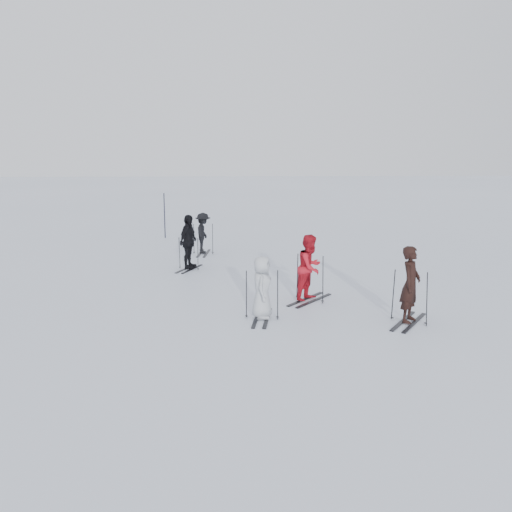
{
  "coord_description": "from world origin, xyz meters",
  "views": [
    {
      "loc": [
        -0.55,
        -15.33,
        4.23
      ],
      "look_at": [
        0.0,
        1.0,
        1.0
      ],
      "focal_mm": 40.0,
      "sensor_mm": 36.0,
      "label": 1
    }
  ],
  "objects": [
    {
      "name": "skier_grey",
      "position": [
        0.05,
        -1.87,
        0.77
      ],
      "size": [
        0.59,
        0.81,
        1.53
      ],
      "primitive_type": "imported",
      "rotation": [
        0.0,
        0.0,
        1.43
      ],
      "color": "#AEB3B8",
      "rests_on": "ground"
    },
    {
      "name": "skis_uphill_left",
      "position": [
        -2.21,
        3.81,
        0.57
      ],
      "size": [
        1.75,
        1.34,
        1.13
      ],
      "primitive_type": null,
      "rotation": [
        0.0,
        0.0,
        1.19
      ],
      "color": "black",
      "rests_on": "ground"
    },
    {
      "name": "ground",
      "position": [
        0.0,
        0.0,
        0.0
      ],
      "size": [
        120.0,
        120.0,
        0.0
      ],
      "primitive_type": "plane",
      "color": "silver",
      "rests_on": "ground"
    },
    {
      "name": "piste_marker",
      "position": [
        -3.84,
        10.49,
        1.02
      ],
      "size": [
        0.06,
        0.06,
        2.03
      ],
      "primitive_type": "cylinder",
      "rotation": [
        0.0,
        0.0,
        0.39
      ],
      "color": "black",
      "rests_on": "ground"
    },
    {
      "name": "skis_grey",
      "position": [
        0.05,
        -1.87,
        0.63
      ],
      "size": [
        1.83,
        1.14,
        1.25
      ],
      "primitive_type": null,
      "rotation": [
        0.0,
        0.0,
        1.43
      ],
      "color": "black",
      "rests_on": "ground"
    },
    {
      "name": "skis_uphill_far",
      "position": [
        -1.87,
        6.6,
        0.61
      ],
      "size": [
        1.73,
        1.02,
        1.21
      ],
      "primitive_type": null,
      "rotation": [
        0.0,
        0.0,
        1.49
      ],
      "color": "black",
      "rests_on": "ground"
    },
    {
      "name": "skier_uphill_far",
      "position": [
        -1.87,
        6.6,
        0.79
      ],
      "size": [
        0.67,
        1.06,
        1.58
      ],
      "primitive_type": "imported",
      "rotation": [
        0.0,
        0.0,
        1.49
      ],
      "color": "black",
      "rests_on": "ground"
    },
    {
      "name": "skier_uphill_left",
      "position": [
        -2.21,
        3.81,
        0.92
      ],
      "size": [
        0.82,
        1.17,
        1.85
      ],
      "primitive_type": "imported",
      "rotation": [
        0.0,
        0.0,
        1.19
      ],
      "color": "black",
      "rests_on": "ground"
    },
    {
      "name": "skis_red",
      "position": [
        1.43,
        -0.28,
        0.66
      ],
      "size": [
        2.02,
        1.88,
        1.32
      ],
      "primitive_type": null,
      "rotation": [
        0.0,
        0.0,
        0.9
      ],
      "color": "black",
      "rests_on": "ground"
    },
    {
      "name": "skis_near_dark",
      "position": [
        3.57,
        -2.32,
        0.66
      ],
      "size": [
        2.04,
        1.79,
        1.32
      ],
      "primitive_type": null,
      "rotation": [
        0.0,
        0.0,
        1.0
      ],
      "color": "black",
      "rests_on": "ground"
    },
    {
      "name": "skier_near_dark",
      "position": [
        3.57,
        -2.32,
        0.92
      ],
      "size": [
        0.73,
        0.8,
        1.83
      ],
      "primitive_type": "imported",
      "rotation": [
        0.0,
        0.0,
        1.0
      ],
      "color": "black",
      "rests_on": "ground"
    },
    {
      "name": "skier_red",
      "position": [
        1.43,
        -0.28,
        0.9
      ],
      "size": [
        1.08,
        1.11,
        1.8
      ],
      "primitive_type": "imported",
      "rotation": [
        0.0,
        0.0,
        0.9
      ],
      "color": "#B31420",
      "rests_on": "ground"
    }
  ]
}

